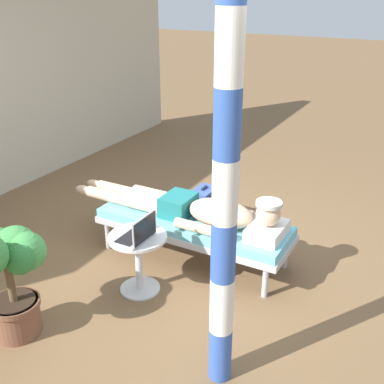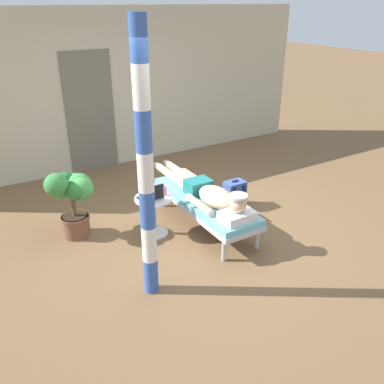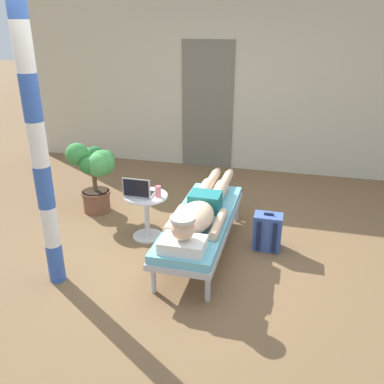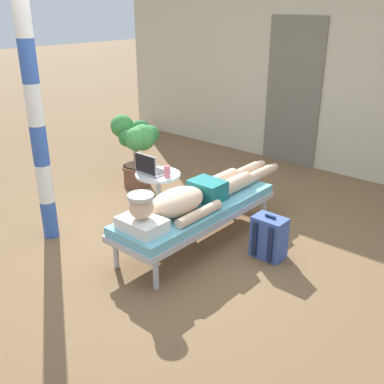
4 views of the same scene
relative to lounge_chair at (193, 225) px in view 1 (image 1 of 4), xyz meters
The scene contains 9 objects.
ground_plane 0.37m from the lounge_chair, 147.74° to the right, with size 40.00×40.00×0.00m, color brown.
lounge_chair is the anchor object (origin of this frame).
person_reclining 0.18m from the lounge_chair, 90.00° to the right, with size 0.53×2.17×0.33m.
side_table 0.69m from the lounge_chair, 167.46° to the left, with size 0.48×0.48×0.52m.
laptop 0.77m from the lounge_chair, behind, with size 0.31×0.24×0.23m.
drink_glass 0.59m from the lounge_chair, 165.17° to the left, with size 0.06×0.06×0.12m, color #D86672.
backpack 0.73m from the lounge_chair, 19.80° to the left, with size 0.30×0.26×0.42m.
potted_plant 1.70m from the lounge_chair, 157.30° to the left, with size 0.60×0.53×0.92m.
porch_post 1.79m from the lounge_chair, 144.43° to the right, with size 0.15×0.15×2.68m.
Camera 1 is at (-3.26, -1.78, 2.40)m, focal length 44.25 mm.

